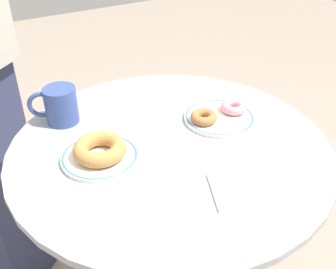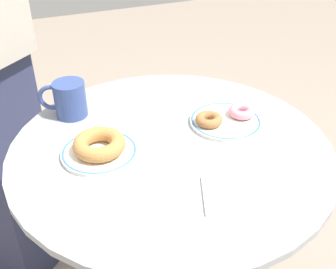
% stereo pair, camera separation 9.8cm
% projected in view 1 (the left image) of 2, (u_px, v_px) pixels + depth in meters
% --- Properties ---
extents(cafe_table, '(0.79, 0.79, 0.75)m').
position_uv_depth(cafe_table, '(170.00, 205.00, 1.13)').
color(cafe_table, '#999EA3').
rests_on(cafe_table, ground).
extents(plate_left, '(0.18, 0.18, 0.01)m').
position_uv_depth(plate_left, '(100.00, 157.00, 0.96)').
color(plate_left, white).
rests_on(plate_left, cafe_table).
extents(plate_right, '(0.19, 0.19, 0.01)m').
position_uv_depth(plate_right, '(219.00, 118.00, 1.11)').
color(plate_right, white).
rests_on(plate_right, cafe_table).
extents(donut_old_fashioned, '(0.14, 0.14, 0.04)m').
position_uv_depth(donut_old_fashioned, '(100.00, 149.00, 0.95)').
color(donut_old_fashioned, '#BC7F42').
rests_on(donut_old_fashioned, plate_left).
extents(donut_pink_frosted, '(0.10, 0.10, 0.02)m').
position_uv_depth(donut_pink_frosted, '(234.00, 107.00, 1.12)').
color(donut_pink_frosted, pink).
rests_on(donut_pink_frosted, plate_right).
extents(donut_cinnamon, '(0.07, 0.07, 0.02)m').
position_uv_depth(donut_cinnamon, '(204.00, 117.00, 1.08)').
color(donut_cinnamon, '#A36B3D').
rests_on(donut_cinnamon, plate_right).
extents(paper_napkin, '(0.17, 0.16, 0.01)m').
position_uv_depth(paper_napkin, '(245.00, 189.00, 0.87)').
color(paper_napkin, white).
rests_on(paper_napkin, cafe_table).
extents(coffee_mug, '(0.12, 0.08, 0.10)m').
position_uv_depth(coffee_mug, '(60.00, 105.00, 1.08)').
color(coffee_mug, '#334784').
rests_on(coffee_mug, cafe_table).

